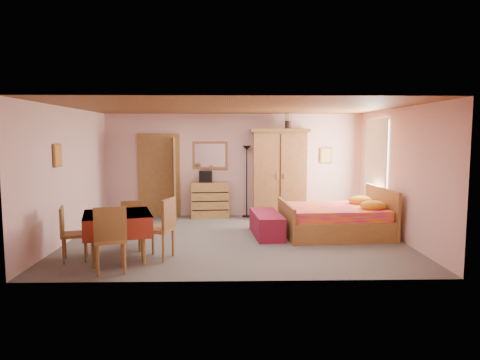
{
  "coord_description": "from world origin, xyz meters",
  "views": [
    {
      "loc": [
        -0.11,
        -8.38,
        2.06
      ],
      "look_at": [
        0.1,
        0.3,
        1.15
      ],
      "focal_mm": 32.0,
      "sensor_mm": 36.0,
      "label": 1
    }
  ],
  "objects_px": {
    "bed": "(334,212)",
    "bench": "(266,224)",
    "wall_mirror": "(210,155)",
    "dining_table": "(118,236)",
    "chair_west": "(75,234)",
    "sunflower_vase": "(288,118)",
    "floor_lamp": "(247,181)",
    "chair_east": "(158,228)",
    "chest_of_drawers": "(210,200)",
    "wardrobe": "(279,174)",
    "chair_north": "(133,225)",
    "stereo": "(206,176)",
    "chair_south": "(110,238)"
  },
  "relations": [
    {
      "from": "chair_west",
      "to": "dining_table",
      "type": "bearing_deg",
      "value": 79.71
    },
    {
      "from": "floor_lamp",
      "to": "chair_east",
      "type": "xyz_separation_m",
      "value": [
        -1.64,
        -3.65,
        -0.39
      ]
    },
    {
      "from": "bed",
      "to": "bench",
      "type": "bearing_deg",
      "value": 177.83
    },
    {
      "from": "sunflower_vase",
      "to": "chair_east",
      "type": "distance_m",
      "value": 4.83
    },
    {
      "from": "floor_lamp",
      "to": "dining_table",
      "type": "distance_m",
      "value": 4.37
    },
    {
      "from": "wall_mirror",
      "to": "dining_table",
      "type": "height_order",
      "value": "wall_mirror"
    },
    {
      "from": "chair_south",
      "to": "wall_mirror",
      "type": "bearing_deg",
      "value": 55.73
    },
    {
      "from": "sunflower_vase",
      "to": "chair_west",
      "type": "distance_m",
      "value": 5.76
    },
    {
      "from": "wardrobe",
      "to": "chair_north",
      "type": "xyz_separation_m",
      "value": [
        -3.03,
        -2.77,
        -0.69
      ]
    },
    {
      "from": "chair_south",
      "to": "chair_east",
      "type": "xyz_separation_m",
      "value": [
        0.6,
        0.69,
        -0.0
      ]
    },
    {
      "from": "bed",
      "to": "bench",
      "type": "height_order",
      "value": "bed"
    },
    {
      "from": "sunflower_vase",
      "to": "chair_east",
      "type": "relative_size",
      "value": 0.52
    },
    {
      "from": "dining_table",
      "to": "chair_north",
      "type": "bearing_deg",
      "value": 84.68
    },
    {
      "from": "wardrobe",
      "to": "stereo",
      "type": "bearing_deg",
      "value": 178.5
    },
    {
      "from": "chest_of_drawers",
      "to": "chair_west",
      "type": "height_order",
      "value": "chair_west"
    },
    {
      "from": "bed",
      "to": "wall_mirror",
      "type": "bearing_deg",
      "value": 136.93
    },
    {
      "from": "floor_lamp",
      "to": "bench",
      "type": "height_order",
      "value": "floor_lamp"
    },
    {
      "from": "sunflower_vase",
      "to": "chair_east",
      "type": "xyz_separation_m",
      "value": [
        -2.64,
        -3.52,
        -1.98
      ]
    },
    {
      "from": "wall_mirror",
      "to": "chair_east",
      "type": "xyz_separation_m",
      "value": [
        -0.71,
        -3.83,
        -1.04
      ]
    },
    {
      "from": "floor_lamp",
      "to": "chair_east",
      "type": "distance_m",
      "value": 4.02
    },
    {
      "from": "wall_mirror",
      "to": "floor_lamp",
      "type": "distance_m",
      "value": 1.15
    },
    {
      "from": "dining_table",
      "to": "sunflower_vase",
      "type": "bearing_deg",
      "value": 47.12
    },
    {
      "from": "sunflower_vase",
      "to": "bed",
      "type": "distance_m",
      "value": 2.85
    },
    {
      "from": "bed",
      "to": "chair_north",
      "type": "relative_size",
      "value": 2.51
    },
    {
      "from": "chest_of_drawers",
      "to": "bench",
      "type": "distance_m",
      "value": 2.39
    },
    {
      "from": "bench",
      "to": "chair_south",
      "type": "height_order",
      "value": "chair_south"
    },
    {
      "from": "wall_mirror",
      "to": "bed",
      "type": "xyz_separation_m",
      "value": [
        2.66,
        -2.21,
        -1.06
      ]
    },
    {
      "from": "wall_mirror",
      "to": "chair_north",
      "type": "relative_size",
      "value": 1.06
    },
    {
      "from": "wardrobe",
      "to": "sunflower_vase",
      "type": "height_order",
      "value": "sunflower_vase"
    },
    {
      "from": "floor_lamp",
      "to": "dining_table",
      "type": "height_order",
      "value": "floor_lamp"
    },
    {
      "from": "chest_of_drawers",
      "to": "bench",
      "type": "bearing_deg",
      "value": -62.87
    },
    {
      "from": "wardrobe",
      "to": "chair_east",
      "type": "height_order",
      "value": "wardrobe"
    },
    {
      "from": "floor_lamp",
      "to": "dining_table",
      "type": "xyz_separation_m",
      "value": [
        -2.29,
        -3.69,
        -0.51
      ]
    },
    {
      "from": "chair_west",
      "to": "chest_of_drawers",
      "type": "bearing_deg",
      "value": 134.86
    },
    {
      "from": "floor_lamp",
      "to": "sunflower_vase",
      "type": "height_order",
      "value": "sunflower_vase"
    },
    {
      "from": "sunflower_vase",
      "to": "chest_of_drawers",
      "type": "bearing_deg",
      "value": 177.01
    },
    {
      "from": "floor_lamp",
      "to": "chest_of_drawers",
      "type": "bearing_deg",
      "value": -177.94
    },
    {
      "from": "chest_of_drawers",
      "to": "chair_east",
      "type": "height_order",
      "value": "chair_east"
    },
    {
      "from": "chair_east",
      "to": "dining_table",
      "type": "bearing_deg",
      "value": 109.89
    },
    {
      "from": "chair_north",
      "to": "chair_west",
      "type": "distance_m",
      "value": 1.14
    },
    {
      "from": "chair_north",
      "to": "chair_west",
      "type": "xyz_separation_m",
      "value": [
        -0.76,
        -0.85,
        0.03
      ]
    },
    {
      "from": "dining_table",
      "to": "bed",
      "type": "bearing_deg",
      "value": 22.38
    },
    {
      "from": "stereo",
      "to": "chair_east",
      "type": "distance_m",
      "value": 3.71
    },
    {
      "from": "chair_west",
      "to": "wardrobe",
      "type": "bearing_deg",
      "value": 117.38
    },
    {
      "from": "bed",
      "to": "bench",
      "type": "relative_size",
      "value": 1.5
    },
    {
      "from": "chest_of_drawers",
      "to": "wardrobe",
      "type": "distance_m",
      "value": 1.86
    },
    {
      "from": "wall_mirror",
      "to": "chair_west",
      "type": "height_order",
      "value": "wall_mirror"
    },
    {
      "from": "bed",
      "to": "chair_south",
      "type": "bearing_deg",
      "value": -153.17
    },
    {
      "from": "bed",
      "to": "chair_east",
      "type": "xyz_separation_m",
      "value": [
        -3.37,
        -1.62,
        0.02
      ]
    },
    {
      "from": "sunflower_vase",
      "to": "chair_north",
      "type": "relative_size",
      "value": 0.64
    }
  ]
}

